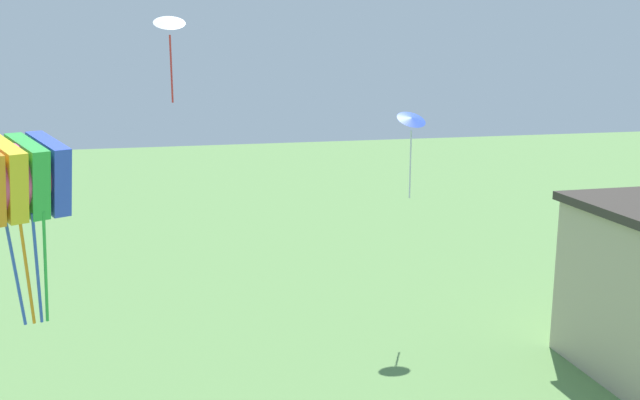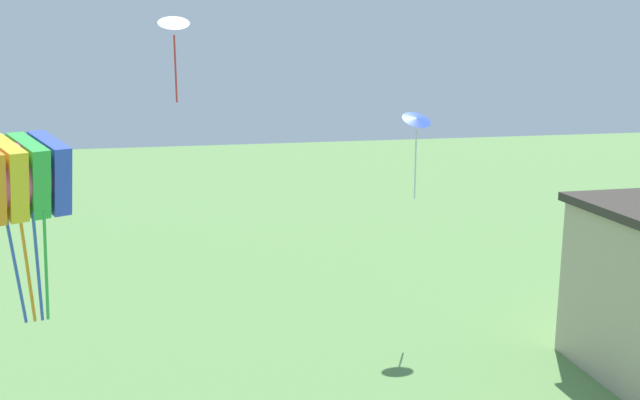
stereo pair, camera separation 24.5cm
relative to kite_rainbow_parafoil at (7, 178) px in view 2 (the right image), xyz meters
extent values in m
ellipsoid|color=#E54C8C|center=(0.00, 0.00, 0.01)|extent=(2.64, 2.34, 1.42)
cube|color=yellow|center=(0.00, 0.00, 0.01)|extent=(0.99, 1.41, 1.45)
cube|color=green|center=(0.33, 0.19, 0.01)|extent=(0.99, 1.41, 1.45)
cube|color=blue|center=(0.66, 0.38, 0.01)|extent=(0.99, 1.41, 1.45)
cylinder|color=blue|center=(0.05, -0.20, -1.61)|extent=(0.20, 0.34, 2.11)
cylinder|color=orange|center=(0.24, -0.19, -1.61)|extent=(0.11, 0.35, 2.11)
cylinder|color=blue|center=(0.41, -0.16, -1.61)|extent=(0.11, 0.35, 2.11)
cylinder|color=green|center=(0.54, -0.11, -1.61)|extent=(0.20, 0.34, 2.11)
cone|color=blue|center=(10.32, 7.43, 0.09)|extent=(1.05, 1.00, 0.48)
cylinder|color=silver|center=(10.32, 7.43, -1.34)|extent=(0.05, 0.05, 2.12)
cone|color=white|center=(3.12, 6.03, 2.87)|extent=(0.82, 0.76, 0.42)
cylinder|color=red|center=(3.12, 6.03, 1.68)|extent=(0.05, 0.05, 1.73)
camera|label=1|loc=(2.42, -13.08, 2.25)|focal=40.00mm
camera|label=2|loc=(2.65, -13.14, 2.25)|focal=40.00mm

